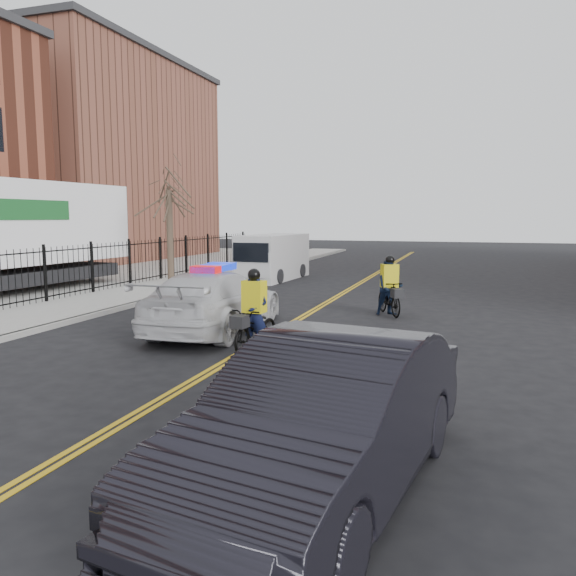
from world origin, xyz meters
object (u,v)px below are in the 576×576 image
Objects in this scene: cyclist_near at (254,322)px; cyclist_far at (389,292)px; police_cruiser at (215,301)px; cargo_van at (272,258)px; dark_sedan at (326,419)px.

cyclist_near is 1.06× the size of cyclist_far.
cargo_van is at bearing -79.67° from police_cruiser.
cargo_van is 10.67m from cyclist_far.
dark_sedan is 6.80m from cyclist_near.
dark_sedan is (4.98, -7.68, 0.04)m from police_cruiser.
cargo_van reaches higher than police_cruiser.
cyclist_near is at bearing 126.81° from dark_sedan.
police_cruiser is at bearing -164.99° from cyclist_far.
cyclist_near is at bearing -140.93° from cyclist_far.
cyclist_far is (-0.93, 11.58, -0.13)m from dark_sedan.
cargo_van is 2.68× the size of cyclist_near.
cyclist_near reaches higher than cyclist_far.
police_cruiser is 3.05× the size of cyclist_far.
police_cruiser is 9.16m from dark_sedan.
dark_sedan is 2.81× the size of cyclist_far.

